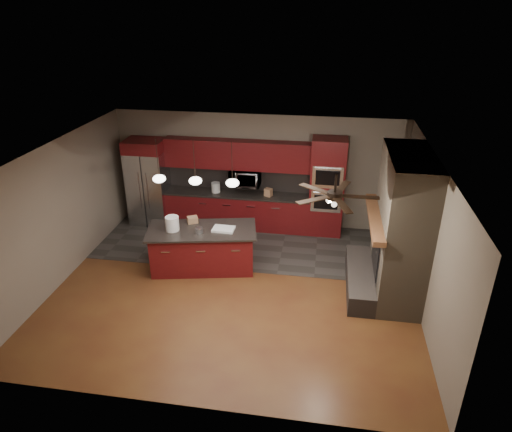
% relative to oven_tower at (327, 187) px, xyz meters
% --- Properties ---
extents(ground, '(7.00, 7.00, 0.00)m').
position_rel_oven_tower_xyz_m(ground, '(-1.70, -2.69, -1.19)').
color(ground, brown).
rests_on(ground, ground).
extents(ceiling, '(7.00, 6.00, 0.02)m').
position_rel_oven_tower_xyz_m(ceiling, '(-1.70, -2.69, 1.61)').
color(ceiling, white).
rests_on(ceiling, back_wall).
extents(back_wall, '(7.00, 0.02, 2.80)m').
position_rel_oven_tower_xyz_m(back_wall, '(-1.70, 0.31, 0.21)').
color(back_wall, slate).
rests_on(back_wall, ground).
extents(right_wall, '(0.02, 6.00, 2.80)m').
position_rel_oven_tower_xyz_m(right_wall, '(1.80, -2.69, 0.21)').
color(right_wall, slate).
rests_on(right_wall, ground).
extents(left_wall, '(0.02, 6.00, 2.80)m').
position_rel_oven_tower_xyz_m(left_wall, '(-5.20, -2.69, 0.21)').
color(left_wall, slate).
rests_on(left_wall, ground).
extents(slate_tile_patch, '(7.00, 2.40, 0.01)m').
position_rel_oven_tower_xyz_m(slate_tile_patch, '(-1.70, -0.89, -1.19)').
color(slate_tile_patch, '#383532').
rests_on(slate_tile_patch, ground).
extents(fireplace_column, '(1.30, 2.10, 2.80)m').
position_rel_oven_tower_xyz_m(fireplace_column, '(1.34, -2.29, 0.11)').
color(fireplace_column, '#706250').
rests_on(fireplace_column, ground).
extents(back_cabinetry, '(3.59, 0.64, 2.20)m').
position_rel_oven_tower_xyz_m(back_cabinetry, '(-2.18, 0.05, -0.30)').
color(back_cabinetry, '#5C1113').
rests_on(back_cabinetry, ground).
extents(oven_tower, '(0.80, 0.63, 2.38)m').
position_rel_oven_tower_xyz_m(oven_tower, '(0.00, 0.00, 0.00)').
color(oven_tower, '#5C1113').
rests_on(oven_tower, ground).
extents(microwave, '(0.73, 0.41, 0.50)m').
position_rel_oven_tower_xyz_m(microwave, '(-1.98, 0.06, 0.11)').
color(microwave, silver).
rests_on(microwave, back_cabinetry).
extents(refrigerator, '(0.94, 0.75, 2.17)m').
position_rel_oven_tower_xyz_m(refrigerator, '(-4.41, -0.07, -0.11)').
color(refrigerator, silver).
rests_on(refrigerator, ground).
extents(kitchen_island, '(2.40, 1.44, 0.92)m').
position_rel_oven_tower_xyz_m(kitchen_island, '(-2.51, -2.06, -0.73)').
color(kitchen_island, '#5C1113').
rests_on(kitchen_island, ground).
extents(white_bucket, '(0.33, 0.33, 0.30)m').
position_rel_oven_tower_xyz_m(white_bucket, '(-3.09, -2.18, -0.12)').
color(white_bucket, white).
rests_on(white_bucket, kitchen_island).
extents(paint_can, '(0.16, 0.16, 0.11)m').
position_rel_oven_tower_xyz_m(paint_can, '(-2.52, -2.22, -0.22)').
color(paint_can, '#AFB0B4').
rests_on(paint_can, kitchen_island).
extents(paint_tray, '(0.45, 0.32, 0.04)m').
position_rel_oven_tower_xyz_m(paint_tray, '(-2.05, -2.02, -0.25)').
color(paint_tray, white).
rests_on(paint_tray, kitchen_island).
extents(cardboard_box, '(0.26, 0.24, 0.14)m').
position_rel_oven_tower_xyz_m(cardboard_box, '(-2.78, -1.79, -0.20)').
color(cardboard_box, '#966D4D').
rests_on(cardboard_box, kitchen_island).
extents(counter_bucket, '(0.27, 0.27, 0.24)m').
position_rel_oven_tower_xyz_m(counter_bucket, '(-2.71, 0.01, -0.17)').
color(counter_bucket, silver).
rests_on(counter_bucket, back_cabinetry).
extents(counter_box, '(0.21, 0.19, 0.19)m').
position_rel_oven_tower_xyz_m(counter_box, '(-1.39, -0.04, -0.20)').
color(counter_box, '#A67856').
rests_on(counter_box, back_cabinetry).
extents(pendant_left, '(0.26, 0.26, 0.92)m').
position_rel_oven_tower_xyz_m(pendant_left, '(-3.35, -1.99, 0.77)').
color(pendant_left, black).
rests_on(pendant_left, ceiling).
extents(pendant_center, '(0.26, 0.26, 0.92)m').
position_rel_oven_tower_xyz_m(pendant_center, '(-2.60, -1.99, 0.77)').
color(pendant_center, black).
rests_on(pendant_center, ceiling).
extents(pendant_right, '(0.26, 0.26, 0.92)m').
position_rel_oven_tower_xyz_m(pendant_right, '(-1.85, -1.99, 0.77)').
color(pendant_right, black).
rests_on(pendant_right, ceiling).
extents(ceiling_fan, '(1.27, 1.33, 0.41)m').
position_rel_oven_tower_xyz_m(ceiling_fan, '(0.10, -3.49, 1.27)').
color(ceiling_fan, black).
rests_on(ceiling_fan, ceiling).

